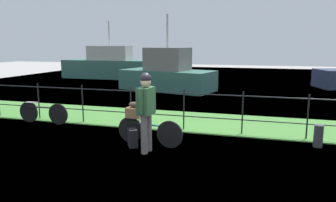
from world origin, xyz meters
name	(u,v)px	position (x,y,z in m)	size (l,w,h in m)	color
ground_plane	(159,158)	(0.00, 0.00, 0.00)	(60.00, 60.00, 0.00)	#9E9993
grass_strip	(191,121)	(0.00, 3.12, 0.01)	(27.00, 2.40, 0.03)	#478438
harbor_water	(222,87)	(0.00, 10.97, 0.00)	(30.00, 30.00, 0.00)	#426684
iron_fence	(184,107)	(0.00, 2.15, 0.63)	(18.04, 0.04, 1.10)	black
bicycle_main	(149,131)	(-0.47, 0.73, 0.32)	(1.58, 0.26, 0.61)	black
wooden_crate	(135,112)	(-0.82, 0.77, 0.72)	(0.35, 0.26, 0.23)	olive
terrier_dog	(135,104)	(-0.80, 0.77, 0.91)	(0.32, 0.17, 0.18)	#4C3D2D
cyclist_person	(146,105)	(-0.36, 0.26, 1.00)	(0.31, 0.54, 1.68)	slate
backpack_on_paving	(133,138)	(-0.77, 0.52, 0.20)	(0.28, 0.18, 0.40)	black
mooring_bollard	(318,136)	(3.17, 1.65, 0.25)	(0.20, 0.20, 0.50)	#38383D
bicycle_parked	(43,112)	(-4.07, 1.75, 0.32)	(1.61, 0.16, 0.60)	black
moored_boat_mid	(167,75)	(-2.53, 9.26, 0.77)	(4.95, 3.09, 3.70)	#336656
moored_boat_far	(110,66)	(-7.80, 13.50, 0.82)	(6.48, 1.80, 3.76)	#336656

